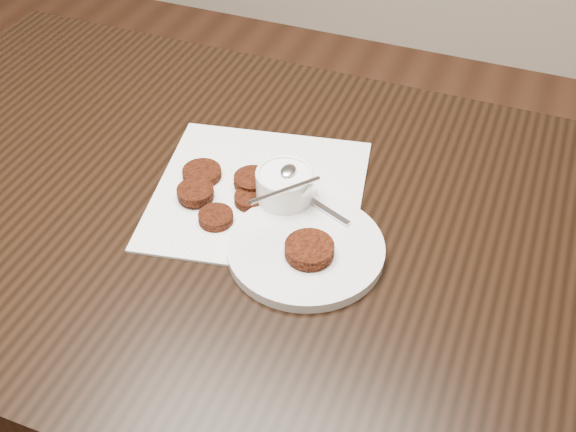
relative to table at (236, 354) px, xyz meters
The scene contains 5 objects.
table is the anchor object (origin of this frame).
napkin 0.38m from the table, 44.12° to the left, with size 0.31×0.31×0.00m, color white.
sauce_ramekin 0.45m from the table, 20.08° to the left, with size 0.11×0.11×0.12m, color white, non-canonical shape.
patty_cluster 0.39m from the table, 77.23° to the left, with size 0.19×0.19×0.02m, color #551B0B, non-canonical shape.
plate_with_patty 0.42m from the table, 19.16° to the right, with size 0.22×0.22×0.03m, color white, non-canonical shape.
Camera 1 is at (0.42, -0.62, 1.46)m, focal length 44.33 mm.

